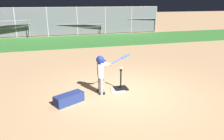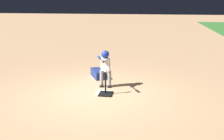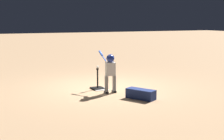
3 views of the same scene
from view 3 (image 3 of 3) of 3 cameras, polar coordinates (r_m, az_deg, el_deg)
The scene contains 6 objects.
ground_plane at distance 10.36m, azimuth -1.21°, elevation -3.23°, with size 90.00×90.00×0.00m, color tan.
home_plate at distance 10.10m, azimuth -2.02°, elevation -3.51°, with size 0.44×0.44×0.02m, color white.
batting_tee at distance 10.16m, azimuth -2.64°, elevation -2.96°, with size 0.43×0.39×0.68m.
batter_child at distance 9.49m, azimuth -0.38°, elevation 0.31°, with size 1.06×0.38×1.24m.
baseball at distance 10.05m, azimuth -2.67°, elevation 0.53°, with size 0.07×0.07×0.07m, color white.
equipment_bag at distance 8.91m, azimuth 5.28°, elevation -4.39°, with size 0.84×0.32×0.28m, color navy.
Camera 3 is at (-9.24, 4.13, 2.21)m, focal length 50.00 mm.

